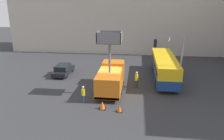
{
  "coord_description": "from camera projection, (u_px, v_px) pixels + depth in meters",
  "views": [
    {
      "loc": [
        2.93,
        -22.65,
        9.6
      ],
      "look_at": [
        0.11,
        1.1,
        2.12
      ],
      "focal_mm": 35.0,
      "sensor_mm": 36.0,
      "label": 1
    }
  ],
  "objects": [
    {
      "name": "traffic_cone_near_truck",
      "position": [
        102.0,
        105.0,
        20.41
      ],
      "size": [
        0.68,
        0.68,
        0.77
      ],
      "color": "black",
      "rests_on": "ground_plane"
    },
    {
      "name": "traffic_cone_mid_road",
      "position": [
        119.0,
        109.0,
        19.88
      ],
      "size": [
        0.54,
        0.54,
        0.62
      ],
      "color": "black",
      "rests_on": "ground_plane"
    },
    {
      "name": "utility_truck",
      "position": [
        111.0,
        77.0,
        24.33
      ],
      "size": [
        2.53,
        7.0,
        6.78
      ],
      "color": "orange",
      "rests_on": "ground_plane"
    },
    {
      "name": "parked_car_curbside",
      "position": [
        63.0,
        70.0,
        29.93
      ],
      "size": [
        1.87,
        4.56,
        1.45
      ],
      "color": "black",
      "rests_on": "ground_plane"
    },
    {
      "name": "road_worker_near_truck",
      "position": [
        83.0,
        94.0,
        21.49
      ],
      "size": [
        0.38,
        0.38,
        1.78
      ],
      "rotation": [
        0.0,
        0.0,
        3.83
      ],
      "color": "navy",
      "rests_on": "ground_plane"
    },
    {
      "name": "building_backdrop_far",
      "position": [
        124.0,
        4.0,
        43.69
      ],
      "size": [
        44.0,
        10.0,
        18.31
      ],
      "color": "#BCB2A3",
      "rests_on": "ground_plane"
    },
    {
      "name": "road_worker_directing",
      "position": [
        136.0,
        79.0,
        25.39
      ],
      "size": [
        0.38,
        0.38,
        1.93
      ],
      "rotation": [
        0.0,
        0.0,
        3.0
      ],
      "color": "navy",
      "rests_on": "ground_plane"
    },
    {
      "name": "traffic_light_pole",
      "position": [
        172.0,
        56.0,
        23.59
      ],
      "size": [
        3.09,
        2.84,
        6.05
      ],
      "color": "slate",
      "rests_on": "ground_plane"
    },
    {
      "name": "ground_plane",
      "position": [
        110.0,
        91.0,
        24.67
      ],
      "size": [
        120.0,
        120.0,
        0.0
      ],
      "primitive_type": "plane",
      "color": "#333335"
    },
    {
      "name": "city_bus",
      "position": [
        164.0,
        66.0,
        28.1
      ],
      "size": [
        2.6,
        10.98,
        2.95
      ],
      "rotation": [
        0.0,
        0.0,
        1.85
      ],
      "color": "navy",
      "rests_on": "ground_plane"
    }
  ]
}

